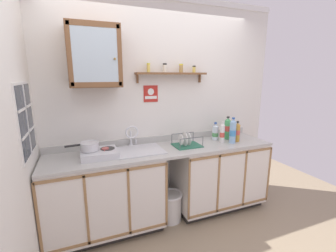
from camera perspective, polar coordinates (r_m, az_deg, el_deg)
The scene contains 22 objects.
floor at distance 2.78m, azimuth 3.13°, elevation -26.48°, with size 5.72×5.72×0.00m, color gray.
back_wall at distance 2.90m, azimuth -2.86°, elevation 4.53°, with size 3.32×0.07×2.68m.
side_wall_left at distance 1.83m, azimuth -35.54°, elevation -2.79°, with size 0.05×3.53×2.68m, color silver.
lower_cabinet_run at distance 2.74m, azimuth -15.40°, elevation -16.42°, with size 1.26×0.59×0.88m.
lower_cabinet_run_right at distance 3.21m, azimuth 12.38°, elevation -11.83°, with size 1.19×0.59×0.88m.
countertop at distance 2.71m, azimuth -0.58°, elevation -5.87°, with size 2.68×0.61×0.03m, color #B2B2AD.
backsplash at distance 2.95m, azimuth -2.55°, elevation -3.24°, with size 2.68×0.02×0.08m, color #B2B2AD.
sink at distance 2.66m, azimuth -7.41°, elevation -6.75°, with size 0.54×0.47×0.40m.
hot_plate_stove at distance 2.53m, azimuth -16.78°, elevation -6.56°, with size 0.38×0.32×0.08m.
saucepan at distance 2.52m, azimuth -19.07°, elevation -4.71°, with size 0.33×0.19×0.09m.
bottle_juice_amber_0 at distance 3.08m, azimuth 16.89°, elevation -1.46°, with size 0.07×0.07×0.27m.
bottle_soda_green_1 at distance 3.17m, azimuth 14.64°, elevation -0.58°, with size 0.09×0.09×0.31m.
bottle_water_blue_2 at distance 2.99m, azimuth 15.85°, elevation -1.31°, with size 0.08×0.08×0.33m.
bottle_water_clear_3 at distance 3.09m, azimuth 11.70°, elevation -1.57°, with size 0.08×0.08×0.24m.
bottle_opaque_white_4 at distance 3.00m, azimuth 13.40°, elevation -1.71°, with size 0.06×0.06×0.27m.
dish_rack at distance 2.79m, azimuth 4.59°, elevation -4.25°, with size 0.32×0.27×0.17m.
mug at distance 2.54m, azimuth -15.35°, elevation -6.25°, with size 0.08×0.11×0.09m.
wall_cabinet at distance 2.57m, azimuth -17.91°, elevation 16.26°, with size 0.52×0.30×0.63m.
spice_shelf at distance 2.84m, azimuth 1.00°, elevation 13.17°, with size 0.89×0.14×0.23m.
warning_sign at distance 2.83m, azimuth -4.32°, elevation 8.01°, with size 0.18×0.01×0.20m.
window at distance 2.30m, azimuth -32.06°, elevation 1.28°, with size 0.03×0.58×0.64m.
trash_bin at distance 2.97m, azimuth 0.54°, elevation -19.31°, with size 0.31×0.31×0.35m.
Camera 1 is at (-0.92, -1.96, 1.75)m, focal length 24.41 mm.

